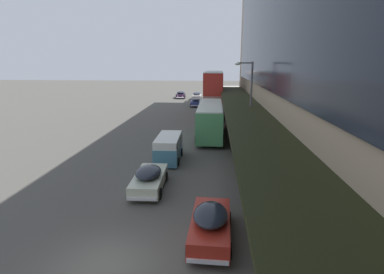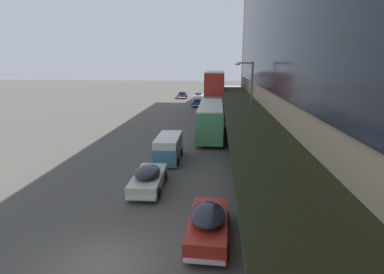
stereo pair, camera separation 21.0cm
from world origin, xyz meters
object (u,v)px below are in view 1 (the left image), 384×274
Objects in this scene: sedan_lead_mid at (197,96)px; street_lamp at (249,101)px; sedan_second_mid at (216,96)px; pedestrian_at_kerb at (279,177)px; sedan_second_near at (211,223)px; vw_van at (169,147)px; sedan_lead_near at (181,95)px; transit_bus_kerbside_far at (213,93)px; sedan_trailing_mid at (195,102)px; fire_hydrant at (271,209)px; sedan_oncoming_rear at (149,178)px; transit_bus_kerbside_front at (210,118)px; transit_bus_kerbside_rear at (214,88)px.

street_lamp is (6.48, -37.10, 3.64)m from sedan_lead_mid.
sedan_second_mid is 2.53× the size of pedestrian_at_kerb.
sedan_second_near is 11.29m from vw_van.
sedan_lead_near is at bearing 97.79° from sedan_second_near.
sedan_second_mid is (0.49, 19.79, -2.64)m from transit_bus_kerbside_far.
sedan_lead_mid is 39.73m from vw_van.
street_lamp is (6.17, -27.64, 3.71)m from sedan_trailing_mid.
vw_van is 6.53× the size of fire_hydrant.
sedan_oncoming_rear is 45.74m from sedan_second_mid.
street_lamp reaches higher than vw_van.
transit_bus_kerbside_rear is (0.29, 22.86, 1.30)m from transit_bus_kerbside_front.
vw_van reaches higher than sedan_second_mid.
sedan_lead_mid is (-3.53, 8.75, -2.45)m from transit_bus_kerbside_rear.
street_lamp reaches higher than transit_bus_kerbside_rear.
sedan_lead_mid is at bearing 89.75° from sedan_oncoming_rear.
sedan_second_near is at bearing -90.44° from sedan_second_mid.
transit_bus_kerbside_far is 26.15m from sedan_oncoming_rear.
sedan_lead_mid reaches higher than sedan_trailing_mid.
sedan_lead_mid is (0.20, 45.45, 0.06)m from sedan_oncoming_rear.
transit_bus_kerbside_far is 30.90m from sedan_second_near.
sedan_trailing_mid is 2.33× the size of pedestrian_at_kerb.
transit_bus_kerbside_rear is at bearing 12.40° from sedan_trailing_mid.
sedan_oncoming_rear is at bearing 126.85° from sedan_second_near.
sedan_lead_mid is at bearing 91.85° from sedan_trailing_mid.
sedan_trailing_mid is 6.19× the size of fire_hydrant.
sedan_trailing_mid is (-3.17, 10.24, -2.68)m from transit_bus_kerbside_far.
street_lamp is (2.95, -28.35, 1.20)m from transit_bus_kerbside_rear.
transit_bus_kerbside_rear is 39.84m from fire_hydrant.
sedan_lead_near is at bearing 102.88° from pedestrian_at_kerb.
transit_bus_kerbside_rear is at bearing 94.33° from fire_hydrant.
sedan_oncoming_rear is 7.61m from pedestrian_at_kerb.
sedan_trailing_mid is 36.00m from sedan_oncoming_rear.
transit_bus_kerbside_rear is at bearing 84.20° from sedan_oncoming_rear.
transit_bus_kerbside_far is 2.04× the size of vw_van.
pedestrian_at_kerb is (7.08, -36.33, 0.46)m from sedan_trailing_mid.
sedan_second_mid is 6.71× the size of fire_hydrant.
sedan_second_near is at bearing -144.56° from fire_hydrant.
sedan_lead_near is at bearing 161.12° from sedan_second_mid.
fire_hydrant is (6.39, -8.65, -0.60)m from vw_van.
transit_bus_kerbside_rear is 13.78× the size of fire_hydrant.
sedan_second_near reaches higher than sedan_second_mid.
transit_bus_kerbside_rear reaches higher than transit_bus_kerbside_front.
street_lamp reaches higher than pedestrian_at_kerb.
sedan_second_near is 14.18m from street_lamp.
sedan_second_near is at bearing -85.45° from sedan_trailing_mid.
sedan_second_mid is at bearing 84.52° from vw_van.
sedan_lead_near is 2.47× the size of pedestrian_at_kerb.
sedan_lead_near is 6.56× the size of fire_hydrant.
fire_hydrant is (3.00, -39.63, -2.74)m from transit_bus_kerbside_rear.
sedan_lead_near is (-6.94, 34.33, -1.18)m from transit_bus_kerbside_front.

